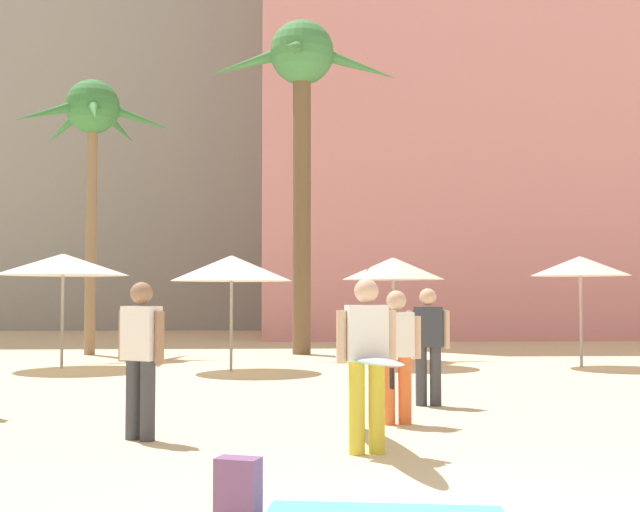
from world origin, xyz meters
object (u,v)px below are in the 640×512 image
palm_tree_center (93,124)px  person_mid_right (365,358)px  cafe_umbrella_2 (232,268)px  palm_tree_far_left (302,88)px  cafe_umbrella_3 (580,266)px  backpack (239,489)px  cafe_umbrella_0 (393,269)px  person_mid_center (428,341)px  person_near_right (396,351)px  person_far_left (141,353)px  cafe_umbrella_1 (63,264)px

palm_tree_center → person_mid_right: bearing=-66.5°
palm_tree_center → cafe_umbrella_2: size_ratio=2.90×
cafe_umbrella_2 → palm_tree_far_left: bearing=72.1°
cafe_umbrella_3 → backpack: size_ratio=5.69×
cafe_umbrella_0 → person_mid_right: size_ratio=0.78×
palm_tree_far_left → person_mid_center: (1.57, -10.08, -6.14)m
palm_tree_far_left → person_mid_center: palm_tree_far_left is taller
cafe_umbrella_0 → cafe_umbrella_2: cafe_umbrella_0 is taller
cafe_umbrella_3 → person_mid_center: size_ratio=1.46×
palm_tree_center → person_near_right: palm_tree_center is taller
person_mid_right → backpack: bearing=147.7°
cafe_umbrella_3 → person_mid_center: (-4.37, -5.99, -1.28)m
person_mid_right → person_far_left: size_ratio=1.80×
person_near_right → palm_tree_center: bearing=-154.7°
person_far_left → person_mid_center: (3.55, 2.56, -0.03)m
backpack → person_far_left: 3.43m
backpack → person_far_left: bearing=40.9°
cafe_umbrella_3 → palm_tree_center: bearing=160.1°
cafe_umbrella_1 → backpack: cafe_umbrella_1 is taller
palm_tree_far_left → person_far_left: 14.19m
cafe_umbrella_3 → person_far_left: size_ratio=1.42×
cafe_umbrella_3 → person_mid_right: 10.90m
cafe_umbrella_1 → backpack: bearing=-69.7°
person_mid_right → person_far_left: (-2.34, 0.73, 0.00)m
cafe_umbrella_0 → cafe_umbrella_1: (-7.07, -0.18, 0.07)m
cafe_umbrella_3 → person_near_right: size_ratio=1.49×
palm_tree_far_left → person_near_right: size_ratio=5.53×
palm_tree_far_left → person_mid_right: palm_tree_far_left is taller
palm_tree_far_left → palm_tree_center: bearing=179.6°
cafe_umbrella_3 → backpack: 13.61m
cafe_umbrella_3 → cafe_umbrella_1: bearing=179.1°
cafe_umbrella_2 → cafe_umbrella_1: bearing=167.5°
cafe_umbrella_3 → person_mid_right: bearing=-121.0°
person_near_right → person_mid_center: person_mid_center is taller
cafe_umbrella_3 → cafe_umbrella_0: bearing=175.0°
palm_tree_far_left → cafe_umbrella_0: bearing=-62.8°
cafe_umbrella_1 → person_mid_center: 9.20m
cafe_umbrella_2 → backpack: bearing=-86.0°
person_mid_center → person_far_left: bearing=-45.7°
palm_tree_far_left → person_near_right: 13.26m
cafe_umbrella_1 → person_mid_center: bearing=-42.5°
palm_tree_center → cafe_umbrella_0: palm_tree_center is taller
backpack → person_near_right: size_ratio=0.26×
backpack → person_mid_right: size_ratio=0.14×
palm_tree_center → cafe_umbrella_0: (7.41, -3.79, -3.92)m
cafe_umbrella_0 → backpack: bearing=-102.6°
palm_tree_center → cafe_umbrella_1: (0.34, -3.96, -3.84)m
palm_tree_center → person_mid_right: palm_tree_center is taller
cafe_umbrella_0 → person_near_right: (-1.03, -7.95, -1.25)m
cafe_umbrella_2 → person_near_right: bearing=-70.8°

